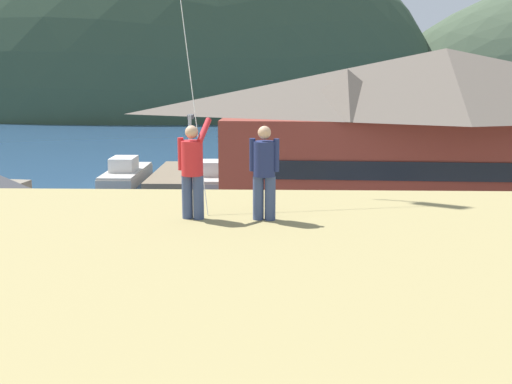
{
  "coord_description": "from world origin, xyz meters",
  "views": [
    {
      "loc": [
        2.5,
        -19.77,
        9.41
      ],
      "look_at": [
        1.65,
        9.0,
        3.62
      ],
      "focal_mm": 44.6,
      "sensor_mm": 36.0,
      "label": 1
    }
  ],
  "objects_px": {
    "parked_car_back_row_right": "(343,310)",
    "person_kite_flyer": "(192,168)",
    "parked_car_corner_spot": "(207,262)",
    "person_companion": "(264,170)",
    "moored_boat_outer_mooring": "(212,178)",
    "parked_car_mid_row_far": "(189,323)",
    "moored_boat_wharfside": "(126,174)",
    "parked_car_mid_row_near": "(366,261)",
    "wharf_dock": "(174,176)",
    "parking_light_pole": "(191,176)",
    "harbor_lodge": "(442,127)"
  },
  "relations": [
    {
      "from": "parked_car_back_row_right",
      "to": "person_kite_flyer",
      "type": "xyz_separation_m",
      "value": [
        -3.92,
        -9.36,
        6.47
      ]
    },
    {
      "from": "parked_car_corner_spot",
      "to": "person_companion",
      "type": "height_order",
      "value": "person_companion"
    },
    {
      "from": "parked_car_corner_spot",
      "to": "person_kite_flyer",
      "type": "distance_m",
      "value": 15.98
    },
    {
      "from": "parked_car_back_row_right",
      "to": "person_companion",
      "type": "distance_m",
      "value": 11.7
    },
    {
      "from": "moored_boat_outer_mooring",
      "to": "parked_car_mid_row_far",
      "type": "bearing_deg",
      "value": -85.91
    },
    {
      "from": "moored_boat_wharfside",
      "to": "person_companion",
      "type": "bearing_deg",
      "value": -73.03
    },
    {
      "from": "moored_boat_wharfside",
      "to": "parked_car_back_row_right",
      "type": "relative_size",
      "value": 2.0
    },
    {
      "from": "moored_boat_outer_mooring",
      "to": "person_kite_flyer",
      "type": "xyz_separation_m",
      "value": [
        3.34,
        -36.97,
        6.81
      ]
    },
    {
      "from": "parked_car_mid_row_near",
      "to": "person_kite_flyer",
      "type": "xyz_separation_m",
      "value": [
        -5.5,
        -15.03,
        6.47
      ]
    },
    {
      "from": "moored_boat_outer_mooring",
      "to": "parked_car_mid_row_far",
      "type": "distance_m",
      "value": 29.03
    },
    {
      "from": "wharf_dock",
      "to": "parked_car_mid_row_near",
      "type": "xyz_separation_m",
      "value": [
        12.32,
        -25.21,
        0.71
      ]
    },
    {
      "from": "person_companion",
      "to": "parked_car_mid_row_near",
      "type": "bearing_deg",
      "value": 74.53
    },
    {
      "from": "parking_light_pole",
      "to": "parked_car_corner_spot",
      "type": "bearing_deg",
      "value": -74.57
    },
    {
      "from": "person_kite_flyer",
      "to": "person_companion",
      "type": "height_order",
      "value": "person_kite_flyer"
    },
    {
      "from": "parked_car_corner_spot",
      "to": "person_companion",
      "type": "relative_size",
      "value": 2.44
    },
    {
      "from": "parked_car_corner_spot",
      "to": "parked_car_back_row_right",
      "type": "distance_m",
      "value": 7.41
    },
    {
      "from": "person_companion",
      "to": "wharf_dock",
      "type": "bearing_deg",
      "value": 101.43
    },
    {
      "from": "parking_light_pole",
      "to": "moored_boat_wharfside",
      "type": "bearing_deg",
      "value": 111.76
    },
    {
      "from": "moored_boat_wharfside",
      "to": "parked_car_mid_row_near",
      "type": "bearing_deg",
      "value": -56.03
    },
    {
      "from": "harbor_lodge",
      "to": "wharf_dock",
      "type": "distance_m",
      "value": 22.62
    },
    {
      "from": "parked_car_corner_spot",
      "to": "parked_car_back_row_right",
      "type": "height_order",
      "value": "same"
    },
    {
      "from": "parked_car_mid_row_near",
      "to": "person_companion",
      "type": "distance_m",
      "value": 16.93
    },
    {
      "from": "parked_car_mid_row_near",
      "to": "parking_light_pole",
      "type": "relative_size",
      "value": 0.62
    },
    {
      "from": "harbor_lodge",
      "to": "person_companion",
      "type": "xyz_separation_m",
      "value": [
        -10.76,
        -28.99,
        2.01
      ]
    },
    {
      "from": "parked_car_mid_row_near",
      "to": "parked_car_mid_row_far",
      "type": "relative_size",
      "value": 1.01
    },
    {
      "from": "moored_boat_outer_mooring",
      "to": "person_kite_flyer",
      "type": "distance_m",
      "value": 37.74
    },
    {
      "from": "wharf_dock",
      "to": "person_companion",
      "type": "height_order",
      "value": "person_companion"
    },
    {
      "from": "wharf_dock",
      "to": "person_companion",
      "type": "relative_size",
      "value": 6.42
    },
    {
      "from": "parked_car_corner_spot",
      "to": "parking_light_pole",
      "type": "height_order",
      "value": "parking_light_pole"
    },
    {
      "from": "harbor_lodge",
      "to": "parking_light_pole",
      "type": "distance_m",
      "value": 17.85
    },
    {
      "from": "wharf_dock",
      "to": "parked_car_mid_row_far",
      "type": "distance_m",
      "value": 32.71
    },
    {
      "from": "moored_boat_outer_mooring",
      "to": "parked_car_mid_row_near",
      "type": "xyz_separation_m",
      "value": [
        8.84,
        -21.94,
        0.34
      ]
    },
    {
      "from": "parked_car_corner_spot",
      "to": "parked_car_back_row_right",
      "type": "bearing_deg",
      "value": -44.49
    },
    {
      "from": "parking_light_pole",
      "to": "parked_car_mid_row_far",
      "type": "bearing_deg",
      "value": -83.26
    },
    {
      "from": "moored_boat_outer_mooring",
      "to": "person_kite_flyer",
      "type": "height_order",
      "value": "person_kite_flyer"
    },
    {
      "from": "parked_car_corner_spot",
      "to": "parked_car_mid_row_far",
      "type": "relative_size",
      "value": 1.01
    },
    {
      "from": "parked_car_corner_spot",
      "to": "harbor_lodge",
      "type": "bearing_deg",
      "value": 46.92
    },
    {
      "from": "harbor_lodge",
      "to": "moored_boat_wharfside",
      "type": "height_order",
      "value": "harbor_lodge"
    },
    {
      "from": "harbor_lodge",
      "to": "parked_car_mid_row_near",
      "type": "relative_size",
      "value": 6.89
    },
    {
      "from": "wharf_dock",
      "to": "moored_boat_wharfside",
      "type": "height_order",
      "value": "moored_boat_wharfside"
    },
    {
      "from": "parked_car_back_row_right",
      "to": "parked_car_mid_row_far",
      "type": "relative_size",
      "value": 1.0
    },
    {
      "from": "parked_car_back_row_right",
      "to": "person_kite_flyer",
      "type": "height_order",
      "value": "person_kite_flyer"
    },
    {
      "from": "harbor_lodge",
      "to": "parked_car_mid_row_near",
      "type": "xyz_separation_m",
      "value": [
        -6.59,
        -13.91,
        -4.44
      ]
    },
    {
      "from": "parked_car_mid_row_far",
      "to": "person_companion",
      "type": "bearing_deg",
      "value": -72.15
    },
    {
      "from": "harbor_lodge",
      "to": "parked_car_mid_row_far",
      "type": "distance_m",
      "value": 25.22
    },
    {
      "from": "parked_car_corner_spot",
      "to": "parked_car_mid_row_far",
      "type": "distance_m",
      "value": 6.53
    },
    {
      "from": "parked_car_corner_spot",
      "to": "person_companion",
      "type": "bearing_deg",
      "value": -79.54
    },
    {
      "from": "person_companion",
      "to": "person_kite_flyer",
      "type": "bearing_deg",
      "value": 177.66
    },
    {
      "from": "wharf_dock",
      "to": "moored_boat_wharfside",
      "type": "xyz_separation_m",
      "value": [
        -3.72,
        -1.41,
        0.37
      ]
    },
    {
      "from": "moored_boat_wharfside",
      "to": "parked_car_corner_spot",
      "type": "bearing_deg",
      "value": -69.32
    }
  ]
}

